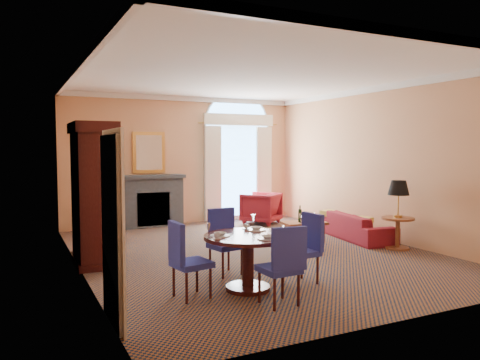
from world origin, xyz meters
name	(u,v)px	position (x,y,z in m)	size (l,w,h in m)	color
ground	(252,252)	(0.00, 0.00, 0.00)	(7.50, 7.50, 0.00)	#13233E
room_envelope	(235,117)	(-0.03, 0.67, 2.51)	(6.04, 7.52, 3.45)	tan
armoire	(94,196)	(-2.72, 0.42, 1.12)	(0.67, 1.18, 2.33)	black
dining_table	(248,250)	(-1.11, -2.00, 0.55)	(1.19, 1.19, 0.95)	black
dining_chair_north	(224,237)	(-1.05, -1.06, 0.56)	(0.51, 0.51, 0.99)	navy
dining_chair_south	(284,261)	(-1.02, -2.78, 0.56)	(0.47, 0.49, 0.99)	navy
dining_chair_east	(306,243)	(-0.20, -2.04, 0.56)	(0.49, 0.48, 0.99)	navy
dining_chair_west	(185,255)	(-1.99, -1.96, 0.56)	(0.50, 0.50, 0.99)	navy
sofa	(358,227)	(2.55, 0.09, 0.27)	(1.85, 0.72, 0.54)	maroon
armchair	(261,208)	(1.72, 2.80, 0.39)	(0.84, 0.86, 0.79)	maroon
coffee_table	(304,223)	(1.31, 0.25, 0.41)	(0.92, 0.60, 0.77)	brown
side_table	(398,206)	(2.60, -0.97, 0.83)	(0.60, 0.60, 1.28)	brown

